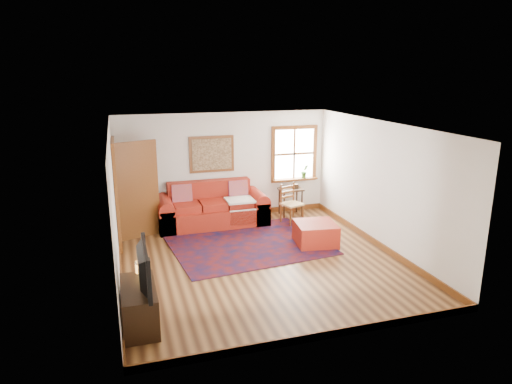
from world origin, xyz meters
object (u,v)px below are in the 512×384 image
object	(u,v)px
red_ottoman	(315,234)
media_cabinet	(139,306)
side_table	(291,193)
ladder_back_chair	(291,202)
red_leather_sofa	(212,211)

from	to	relation	value
red_ottoman	media_cabinet	xyz separation A→B (m)	(-3.58, -2.09, 0.06)
side_table	ladder_back_chair	bearing A→B (deg)	-111.41
red_ottoman	ladder_back_chair	xyz separation A→B (m)	(0.00, 1.42, 0.27)
side_table	ladder_back_chair	size ratio (longest dim) A/B	0.73
red_leather_sofa	side_table	size ratio (longest dim) A/B	3.69
red_ottoman	ladder_back_chair	size ratio (longest dim) A/B	0.85
red_leather_sofa	red_ottoman	distance (m)	2.54
red_ottoman	media_cabinet	size ratio (longest dim) A/B	0.75
red_ottoman	red_leather_sofa	bearing A→B (deg)	141.20
ladder_back_chair	media_cabinet	world-z (taller)	ladder_back_chair
red_ottoman	side_table	xyz separation A→B (m)	(0.22, 1.96, 0.32)
media_cabinet	red_ottoman	bearing A→B (deg)	30.20
red_ottoman	side_table	bearing A→B (deg)	91.49
red_leather_sofa	red_ottoman	world-z (taller)	red_leather_sofa
red_ottoman	media_cabinet	bearing A→B (deg)	-142.00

